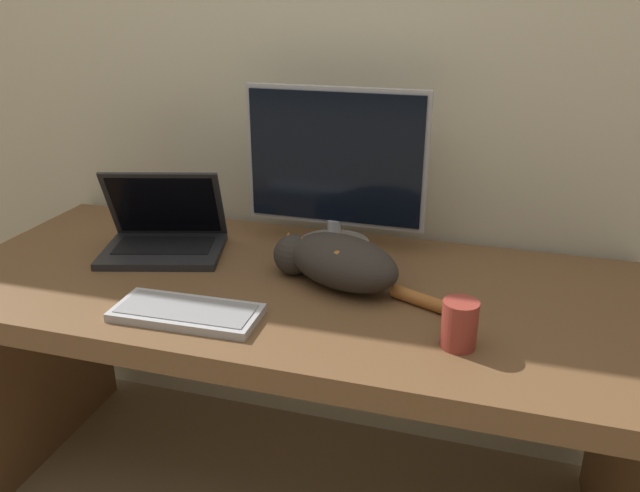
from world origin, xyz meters
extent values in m
cube|color=beige|center=(0.00, 0.83, 1.30)|extent=(6.40, 0.06, 2.60)
cube|color=brown|center=(0.00, 0.39, 0.71)|extent=(1.79, 0.77, 0.06)
cube|color=brown|center=(-0.86, 0.39, 0.34)|extent=(0.04, 0.71, 0.68)
cube|color=brown|center=(0.86, 0.39, 0.34)|extent=(0.04, 0.71, 0.68)
cylinder|color=#B2B2B7|center=(0.06, 0.63, 0.75)|extent=(0.20, 0.20, 0.02)
cylinder|color=#B2B2B7|center=(0.06, 0.63, 0.80)|extent=(0.04, 0.04, 0.07)
cube|color=#B2B2B7|center=(0.06, 0.64, 1.01)|extent=(0.51, 0.02, 0.38)
cube|color=black|center=(0.06, 0.63, 1.01)|extent=(0.48, 0.01, 0.36)
cube|color=#232326|center=(-0.39, 0.45, 0.75)|extent=(0.38, 0.32, 0.02)
cube|color=black|center=(-0.40, 0.47, 0.76)|extent=(0.29, 0.20, 0.00)
cube|color=#232326|center=(-0.41, 0.52, 0.87)|extent=(0.35, 0.20, 0.22)
cube|color=black|center=(-0.41, 0.51, 0.87)|extent=(0.31, 0.17, 0.19)
cube|color=#BCBCC1|center=(-0.16, 0.14, 0.75)|extent=(0.34, 0.15, 0.02)
cube|color=#939397|center=(-0.16, 0.14, 0.76)|extent=(0.31, 0.12, 0.00)
ellipsoid|color=#332D28|center=(0.14, 0.40, 0.81)|extent=(0.36, 0.28, 0.13)
ellipsoid|color=#AD662D|center=(0.15, 0.40, 0.84)|extent=(0.18, 0.17, 0.05)
sphere|color=#332D28|center=(0.00, 0.44, 0.80)|extent=(0.11, 0.11, 0.11)
cone|color=#AD662D|center=(-0.02, 0.45, 0.84)|extent=(0.04, 0.04, 0.03)
cone|color=#AD662D|center=(0.03, 0.43, 0.84)|extent=(0.04, 0.04, 0.03)
cylinder|color=#AD662D|center=(0.35, 0.34, 0.76)|extent=(0.18, 0.10, 0.03)
cylinder|color=#9E382D|center=(0.44, 0.19, 0.79)|extent=(0.08, 0.08, 0.10)
camera|label=1|loc=(0.49, -0.97, 1.43)|focal=35.00mm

